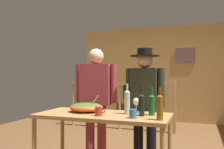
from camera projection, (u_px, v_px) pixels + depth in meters
name	position (u px, v px, depth m)	size (l,w,h in m)	color
back_wall	(169.00, 74.00, 6.53)	(4.84, 0.10, 2.55)	tan
framed_picture	(186.00, 55.00, 6.33)	(0.49, 0.03, 0.39)	#77585E
stair_railing	(137.00, 101.00, 5.46)	(2.51, 0.10, 1.12)	#B2844C
tv_console	(135.00, 112.00, 6.49)	(0.90, 0.40, 0.50)	#38281E
flat_screen_tv	(135.00, 93.00, 6.46)	(0.62, 0.12, 0.48)	black
serving_table	(103.00, 121.00, 2.82)	(1.54, 0.69, 0.79)	#B2844C
salad_bowl	(86.00, 107.00, 2.99)	(0.41, 0.41, 0.21)	#DB5B23
wine_glass	(136.00, 102.00, 2.92)	(0.08, 0.08, 0.18)	silver
wine_bottle_dark	(141.00, 104.00, 2.67)	(0.07, 0.07, 0.34)	black
wine_bottle_clear	(127.00, 101.00, 2.80)	(0.07, 0.07, 0.35)	silver
wine_bottle_green	(152.00, 104.00, 2.72)	(0.07, 0.07, 0.32)	#1E5628
wine_bottle_amber	(160.00, 106.00, 2.42)	(0.07, 0.07, 0.33)	brown
mug_red	(99.00, 111.00, 2.68)	(0.12, 0.08, 0.10)	#B7332D
mug_blue	(133.00, 114.00, 2.54)	(0.11, 0.08, 0.09)	#3866B2
person_standing_left	(96.00, 94.00, 3.53)	(0.63, 0.24, 1.63)	#9E3842
person_standing_right	(145.00, 97.00, 3.28)	(0.54, 0.40, 1.60)	black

